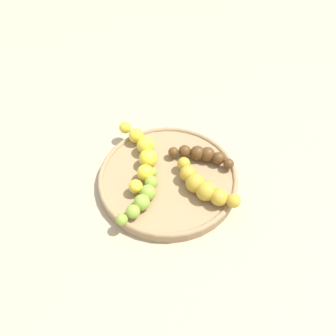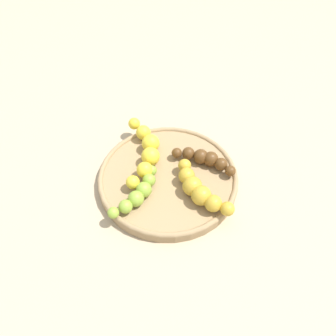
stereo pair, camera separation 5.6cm
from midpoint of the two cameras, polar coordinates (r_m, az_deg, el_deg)
The scene contains 6 objects.
ground_plane at distance 0.59m, azimuth -2.72°, elevation -2.56°, with size 2.40×2.40×0.00m, color tan.
fruit_bowl at distance 0.58m, azimuth -2.76°, elevation -1.82°, with size 0.26×0.26×0.02m.
banana_yellow at distance 0.59m, azimuth -7.58°, elevation 2.71°, with size 0.17×0.10×0.04m.
banana_green at distance 0.53m, azimuth -7.73°, elevation -5.48°, with size 0.07×0.12×0.03m.
banana_spotted at distance 0.54m, azimuth 3.49°, elevation -3.42°, with size 0.14×0.06×0.04m.
banana_overripe at distance 0.59m, azimuth 3.59°, elevation 2.39°, with size 0.11×0.09×0.03m.
Camera 1 is at (-0.29, 0.22, 0.46)m, focal length 32.71 mm.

